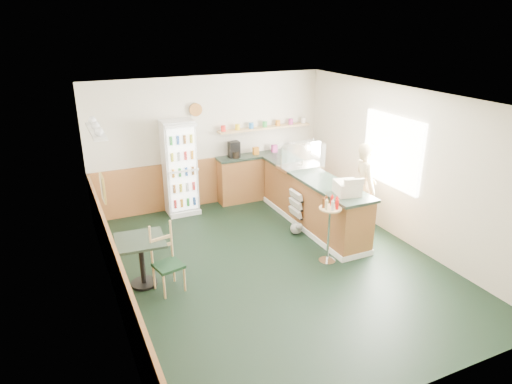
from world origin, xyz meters
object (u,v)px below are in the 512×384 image
drinks_fridge (180,168)px  cash_register (347,188)px  condiment_stand (330,221)px  cafe_chair (166,255)px  display_case (301,156)px  cafe_table (141,253)px  shopkeeper (365,188)px

drinks_fridge → cash_register: size_ratio=4.81×
condiment_stand → cafe_chair: size_ratio=1.09×
drinks_fridge → condiment_stand: (1.59, -2.99, -0.22)m
display_case → cafe_table: (-3.40, -1.26, -0.72)m
drinks_fridge → cash_register: (2.10, -2.71, 0.17)m
cafe_chair → cash_register: bearing=-13.9°
drinks_fridge → cafe_chair: bearing=-110.4°
shopkeeper → display_case: bearing=47.1°
display_case → condiment_stand: display_case is taller
cafe_table → cafe_chair: size_ratio=0.75×
cafe_table → cash_register: bearing=-4.7°
drinks_fridge → cafe_chair: 2.86m
cash_register → cafe_table: size_ratio=0.52×
display_case → condiment_stand: (-0.51, -1.83, -0.52)m
drinks_fridge → cafe_chair: (-0.98, -2.65, -0.42)m
cafe_table → display_case: bearing=20.4°
display_case → drinks_fridge: bearing=150.9°
shopkeeper → condiment_stand: shopkeeper is taller
drinks_fridge → cash_register: 3.43m
drinks_fridge → display_case: 2.42m
shopkeeper → cafe_table: bearing=107.2°
condiment_stand → cafe_table: bearing=169.0°
shopkeeper → cafe_chair: 3.81m
drinks_fridge → cash_register: drinks_fridge is taller
display_case → cafe_chair: (-3.08, -1.48, -0.72)m
cafe_table → condiment_stand: bearing=-11.0°
cash_register → shopkeeper: size_ratio=0.23×
drinks_fridge → cafe_chair: drinks_fridge is taller
display_case → condiment_stand: bearing=-105.5°
drinks_fridge → cafe_table: bearing=-118.2°
cash_register → shopkeeper: bearing=43.2°
shopkeeper → condiment_stand: (-1.21, -0.70, -0.12)m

